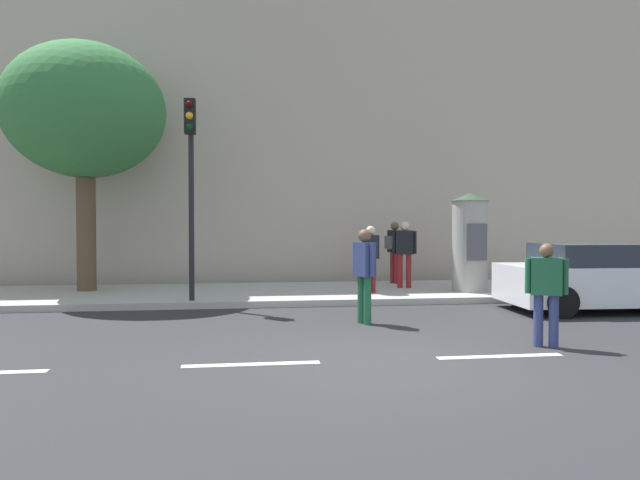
{
  "coord_description": "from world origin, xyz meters",
  "views": [
    {
      "loc": [
        -1.79,
        -7.42,
        1.84
      ],
      "look_at": [
        -0.54,
        2.0,
        1.57
      ],
      "focal_mm": 31.81,
      "sensor_mm": 36.0,
      "label": 1
    }
  ],
  "objects_px": {
    "pedestrian_tallest": "(404,248)",
    "pedestrian_in_red_top": "(394,247)",
    "pedestrian_in_light_jacket": "(371,254)",
    "pedestrian_with_bag": "(364,268)",
    "street_tree": "(85,112)",
    "traffic_light": "(191,166)",
    "pedestrian_with_backpack": "(546,287)",
    "parked_car_red": "(608,278)",
    "poster_column": "(470,241)"
  },
  "relations": [
    {
      "from": "pedestrian_with_bag",
      "to": "pedestrian_in_red_top",
      "type": "height_order",
      "value": "pedestrian_in_red_top"
    },
    {
      "from": "pedestrian_in_light_jacket",
      "to": "pedestrian_in_red_top",
      "type": "xyz_separation_m",
      "value": [
        1.15,
        2.09,
        0.09
      ]
    },
    {
      "from": "street_tree",
      "to": "pedestrian_with_backpack",
      "type": "xyz_separation_m",
      "value": [
        8.45,
        -7.11,
        -3.77
      ]
    },
    {
      "from": "pedestrian_with_backpack",
      "to": "pedestrian_with_bag",
      "type": "relative_size",
      "value": 0.89
    },
    {
      "from": "pedestrian_in_red_top",
      "to": "pedestrian_tallest",
      "type": "bearing_deg",
      "value": -91.3
    },
    {
      "from": "poster_column",
      "to": "parked_car_red",
      "type": "xyz_separation_m",
      "value": [
        2.04,
        -2.54,
        -0.71
      ]
    },
    {
      "from": "traffic_light",
      "to": "pedestrian_with_backpack",
      "type": "relative_size",
      "value": 2.83
    },
    {
      "from": "poster_column",
      "to": "pedestrian_in_light_jacket",
      "type": "xyz_separation_m",
      "value": [
        -2.55,
        -0.01,
        -0.3
      ]
    },
    {
      "from": "pedestrian_with_backpack",
      "to": "pedestrian_tallest",
      "type": "relative_size",
      "value": 0.88
    },
    {
      "from": "traffic_light",
      "to": "pedestrian_with_backpack",
      "type": "bearing_deg",
      "value": -40.23
    },
    {
      "from": "pedestrian_with_backpack",
      "to": "parked_car_red",
      "type": "relative_size",
      "value": 0.34
    },
    {
      "from": "pedestrian_in_red_top",
      "to": "parked_car_red",
      "type": "relative_size",
      "value": 0.39
    },
    {
      "from": "pedestrian_in_light_jacket",
      "to": "pedestrian_in_red_top",
      "type": "distance_m",
      "value": 2.39
    },
    {
      "from": "traffic_light",
      "to": "pedestrian_in_light_jacket",
      "type": "height_order",
      "value": "traffic_light"
    },
    {
      "from": "traffic_light",
      "to": "parked_car_red",
      "type": "distance_m",
      "value": 9.28
    },
    {
      "from": "pedestrian_in_light_jacket",
      "to": "pedestrian_with_backpack",
      "type": "bearing_deg",
      "value": -76.34
    },
    {
      "from": "poster_column",
      "to": "street_tree",
      "type": "relative_size",
      "value": 0.4
    },
    {
      "from": "pedestrian_tallest",
      "to": "pedestrian_in_light_jacket",
      "type": "relative_size",
      "value": 1.07
    },
    {
      "from": "pedestrian_in_red_top",
      "to": "street_tree",
      "type": "bearing_deg",
      "value": -175.17
    },
    {
      "from": "pedestrian_in_red_top",
      "to": "parked_car_red",
      "type": "distance_m",
      "value": 5.78
    },
    {
      "from": "pedestrian_with_backpack",
      "to": "pedestrian_with_bag",
      "type": "bearing_deg",
      "value": 134.7
    },
    {
      "from": "street_tree",
      "to": "pedestrian_tallest",
      "type": "relative_size",
      "value": 3.54
    },
    {
      "from": "pedestrian_with_bag",
      "to": "pedestrian_in_red_top",
      "type": "bearing_deg",
      "value": 69.67
    },
    {
      "from": "parked_car_red",
      "to": "pedestrian_with_bag",
      "type": "bearing_deg",
      "value": -170.74
    },
    {
      "from": "street_tree",
      "to": "pedestrian_in_light_jacket",
      "type": "bearing_deg",
      "value": -11.17
    },
    {
      "from": "pedestrian_with_backpack",
      "to": "pedestrian_with_bag",
      "type": "xyz_separation_m",
      "value": [
        -2.28,
        2.3,
        0.13
      ]
    },
    {
      "from": "pedestrian_with_bag",
      "to": "parked_car_red",
      "type": "distance_m",
      "value": 5.56
    },
    {
      "from": "traffic_light",
      "to": "poster_column",
      "type": "relative_size",
      "value": 1.78
    },
    {
      "from": "street_tree",
      "to": "pedestrian_in_red_top",
      "type": "xyz_separation_m",
      "value": [
        8.21,
        0.69,
        -3.47
      ]
    },
    {
      "from": "street_tree",
      "to": "pedestrian_with_bag",
      "type": "xyz_separation_m",
      "value": [
        6.17,
        -4.81,
        -3.64
      ]
    },
    {
      "from": "street_tree",
      "to": "pedestrian_in_red_top",
      "type": "height_order",
      "value": "street_tree"
    },
    {
      "from": "pedestrian_tallest",
      "to": "parked_car_red",
      "type": "relative_size",
      "value": 0.39
    },
    {
      "from": "traffic_light",
      "to": "pedestrian_with_bag",
      "type": "distance_m",
      "value": 4.64
    },
    {
      "from": "pedestrian_with_backpack",
      "to": "street_tree",
      "type": "bearing_deg",
      "value": 139.9
    },
    {
      "from": "pedestrian_tallest",
      "to": "pedestrian_with_backpack",
      "type": "bearing_deg",
      "value": -87.74
    },
    {
      "from": "pedestrian_with_backpack",
      "to": "parked_car_red",
      "type": "height_order",
      "value": "pedestrian_with_backpack"
    },
    {
      "from": "pedestrian_with_backpack",
      "to": "pedestrian_tallest",
      "type": "xyz_separation_m",
      "value": [
        -0.26,
        6.67,
        0.29
      ]
    },
    {
      "from": "pedestrian_tallest",
      "to": "pedestrian_in_red_top",
      "type": "bearing_deg",
      "value": 88.7
    },
    {
      "from": "pedestrian_tallest",
      "to": "traffic_light",
      "type": "bearing_deg",
      "value": -160.44
    },
    {
      "from": "pedestrian_with_bag",
      "to": "pedestrian_in_light_jacket",
      "type": "relative_size",
      "value": 1.06
    },
    {
      "from": "street_tree",
      "to": "pedestrian_in_red_top",
      "type": "distance_m",
      "value": 8.94
    },
    {
      "from": "pedestrian_with_bag",
      "to": "street_tree",
      "type": "bearing_deg",
      "value": 142.05
    },
    {
      "from": "street_tree",
      "to": "pedestrian_in_light_jacket",
      "type": "distance_m",
      "value": 8.03
    },
    {
      "from": "pedestrian_with_backpack",
      "to": "pedestrian_in_red_top",
      "type": "height_order",
      "value": "pedestrian_in_red_top"
    },
    {
      "from": "traffic_light",
      "to": "pedestrian_with_bag",
      "type": "height_order",
      "value": "traffic_light"
    },
    {
      "from": "street_tree",
      "to": "pedestrian_with_bag",
      "type": "height_order",
      "value": "street_tree"
    },
    {
      "from": "pedestrian_with_bag",
      "to": "pedestrian_in_light_jacket",
      "type": "bearing_deg",
      "value": 75.46
    },
    {
      "from": "pedestrian_with_bag",
      "to": "pedestrian_in_light_jacket",
      "type": "distance_m",
      "value": 3.53
    },
    {
      "from": "traffic_light",
      "to": "pedestrian_with_bag",
      "type": "xyz_separation_m",
      "value": [
        3.35,
        -2.46,
        -2.07
      ]
    },
    {
      "from": "traffic_light",
      "to": "parked_car_red",
      "type": "xyz_separation_m",
      "value": [
        8.83,
        -1.57,
        -2.4
      ]
    }
  ]
}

